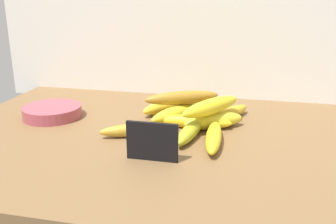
% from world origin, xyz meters
% --- Properties ---
extents(counter_top, '(1.10, 0.76, 0.03)m').
position_xyz_m(counter_top, '(0.00, 0.00, 0.01)').
color(counter_top, brown).
rests_on(counter_top, ground).
extents(chalkboard_sign, '(0.11, 0.02, 0.08)m').
position_xyz_m(chalkboard_sign, '(0.02, -0.13, 0.07)').
color(chalkboard_sign, black).
rests_on(chalkboard_sign, counter_top).
extents(fruit_bowl, '(0.16, 0.16, 0.03)m').
position_xyz_m(fruit_bowl, '(-0.33, 0.07, 0.05)').
color(fruit_bowl, '#9F4352').
rests_on(fruit_bowl, counter_top).
extents(banana_0, '(0.05, 0.19, 0.04)m').
position_xyz_m(banana_0, '(0.14, -0.02, 0.05)').
color(banana_0, yellow).
rests_on(banana_0, counter_top).
extents(banana_1, '(0.12, 0.19, 0.03)m').
position_xyz_m(banana_1, '(0.15, 0.15, 0.05)').
color(banana_1, gold).
rests_on(banana_1, counter_top).
extents(banana_2, '(0.18, 0.11, 0.03)m').
position_xyz_m(banana_2, '(-0.05, -0.01, 0.05)').
color(banana_2, '#B9912A').
rests_on(banana_2, counter_top).
extents(banana_3, '(0.14, 0.17, 0.04)m').
position_xyz_m(banana_3, '(0.10, 0.19, 0.05)').
color(banana_3, yellow).
rests_on(banana_3, counter_top).
extents(banana_4, '(0.12, 0.16, 0.04)m').
position_xyz_m(banana_4, '(-0.03, 0.19, 0.05)').
color(banana_4, yellow).
rests_on(banana_4, counter_top).
extents(banana_5, '(0.19, 0.05, 0.04)m').
position_xyz_m(banana_5, '(0.07, 0.08, 0.05)').
color(banana_5, yellow).
rests_on(banana_5, counter_top).
extents(banana_6, '(0.06, 0.18, 0.04)m').
position_xyz_m(banana_6, '(0.08, 0.01, 0.05)').
color(banana_6, '#ACB529').
rests_on(banana_6, counter_top).
extents(banana_7, '(0.16, 0.12, 0.04)m').
position_xyz_m(banana_7, '(0.12, 0.08, 0.05)').
color(banana_7, yellow).
rests_on(banana_7, counter_top).
extents(banana_8, '(0.16, 0.17, 0.04)m').
position_xyz_m(banana_8, '(0.06, 0.16, 0.05)').
color(banana_8, gold).
rests_on(banana_8, counter_top).
extents(banana_9, '(0.14, 0.19, 0.04)m').
position_xyz_m(banana_9, '(0.02, 0.13, 0.05)').
color(banana_9, gold).
rests_on(banana_9, counter_top).
extents(banana_10, '(0.15, 0.19, 0.04)m').
position_xyz_m(banana_10, '(0.12, 0.07, 0.09)').
color(banana_10, yellow).
rests_on(banana_10, banana_7).
extents(banana_11, '(0.20, 0.13, 0.04)m').
position_xyz_m(banana_11, '(0.03, 0.14, 0.09)').
color(banana_11, '#A27223').
rests_on(banana_11, banana_9).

